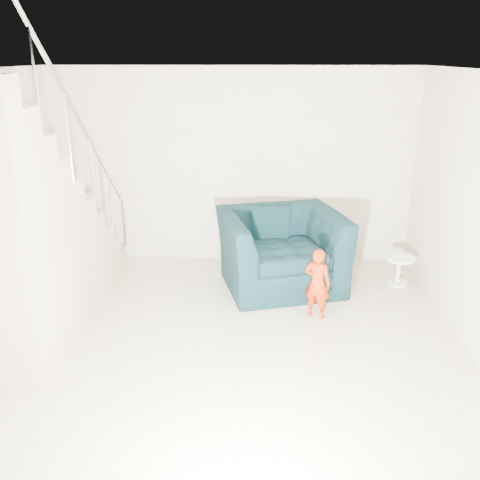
{
  "coord_description": "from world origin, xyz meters",
  "views": [
    {
      "loc": [
        0.31,
        -4.21,
        2.84
      ],
      "look_at": [
        0.15,
        1.2,
        0.85
      ],
      "focal_mm": 38.0,
      "sensor_mm": 36.0,
      "label": 1
    }
  ],
  "objects_px": {
    "armchair": "(281,250)",
    "side_table": "(399,266)",
    "toddler": "(317,283)",
    "staircase": "(28,251)"
  },
  "relations": [
    {
      "from": "armchair",
      "to": "side_table",
      "type": "xyz_separation_m",
      "value": [
        1.53,
        0.06,
        -0.22
      ]
    },
    {
      "from": "side_table",
      "to": "staircase",
      "type": "relative_size",
      "value": 0.11
    },
    {
      "from": "staircase",
      "to": "side_table",
      "type": "bearing_deg",
      "value": 17.97
    },
    {
      "from": "armchair",
      "to": "staircase",
      "type": "relative_size",
      "value": 0.41
    },
    {
      "from": "toddler",
      "to": "side_table",
      "type": "distance_m",
      "value": 1.49
    },
    {
      "from": "toddler",
      "to": "side_table",
      "type": "bearing_deg",
      "value": -117.38
    },
    {
      "from": "armchair",
      "to": "side_table",
      "type": "height_order",
      "value": "armchair"
    },
    {
      "from": "armchair",
      "to": "staircase",
      "type": "distance_m",
      "value": 2.99
    },
    {
      "from": "toddler",
      "to": "staircase",
      "type": "relative_size",
      "value": 0.23
    },
    {
      "from": "toddler",
      "to": "side_table",
      "type": "xyz_separation_m",
      "value": [
        1.17,
        0.91,
        -0.16
      ]
    }
  ]
}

